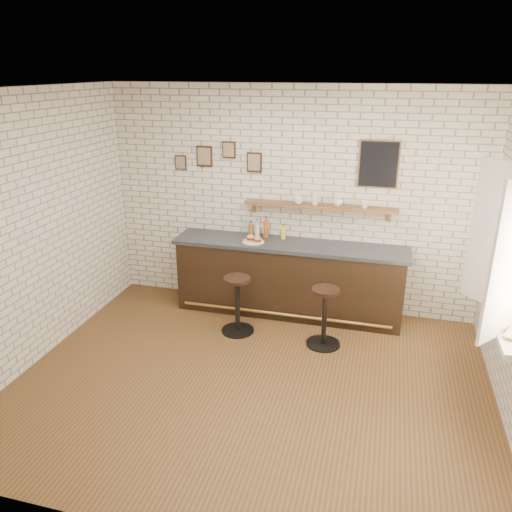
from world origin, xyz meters
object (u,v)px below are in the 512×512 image
Objects in this scene: bitters_bottle_amber at (266,229)px; bar_stool_right at (324,315)px; bitters_bottle_brown at (251,230)px; condiment_bottle_yellow at (283,233)px; bar_counter at (289,278)px; sandwich_plate at (253,242)px; shelf_cup_c at (338,202)px; bitters_bottle_white at (257,230)px; book_upper at (506,331)px; book_lower at (505,331)px; ciabatta_sandwich at (254,239)px; shelf_cup_d at (365,204)px; bar_stool_left at (237,303)px; shelf_cup_a at (298,200)px; shelf_cup_b at (315,201)px.

bar_stool_right is at bearing -43.54° from bitters_bottle_amber.
bitters_bottle_brown is 0.45m from condiment_bottle_yellow.
bitters_bottle_brown is at bearing 164.04° from bar_counter.
sandwich_plate is 1.21m from shelf_cup_c.
bitters_bottle_brown is 0.89× the size of bitters_bottle_white.
book_upper is (2.80, -1.63, -0.06)m from sandwich_plate.
bar_counter is at bearing -15.96° from bitters_bottle_brown.
bitters_bottle_amber is 1.37× the size of book_lower.
ciabatta_sandwich is 0.83× the size of bitters_bottle_amber.
shelf_cup_d is at bearing 12.35° from bar_counter.
bitters_bottle_white is 0.98× the size of book_upper.
bitters_bottle_amber is (0.21, 0.00, 0.03)m from bitters_bottle_brown.
bitters_bottle_amber is at bearing 148.45° from shelf_cup_d.
ciabatta_sandwich is at bearing -171.17° from bar_counter.
shelf_cup_d reaches higher than condiment_bottle_yellow.
shelf_cup_d is 0.48× the size of book_lower.
bar_stool_left is (-0.40, -0.86, -0.69)m from condiment_bottle_yellow.
shelf_cup_a is 0.98× the size of shelf_cup_c.
book_lower is at bearing -29.63° from sandwich_plate.
bitters_bottle_brown is 0.29× the size of bar_stool_left.
sandwich_plate is 0.37× the size of bar_stool_left.
book_upper is at bearing -30.15° from sandwich_plate.
ciabatta_sandwich is 0.27m from bitters_bottle_amber.
bitters_bottle_amber is at bearing 157.78° from shelf_cup_a.
sandwich_plate is 1.40m from bar_stool_right.
shelf_cup_c is at bearing 146.82° from shelf_cup_d.
shelf_cup_a is at bearing 119.16° from bar_stool_right.
condiment_bottle_yellow reaches higher than sandwich_plate.
sandwich_plate is 1.30× the size of bitters_bottle_brown.
ciabatta_sandwich reaches higher than book_upper.
shelf_cup_b reaches higher than condiment_bottle_yellow.
bitters_bottle_white is 1.13× the size of book_lower.
condiment_bottle_yellow is (0.37, 0.00, -0.01)m from bitters_bottle_white.
ciabatta_sandwich is 1.49m from shelf_cup_d.
condiment_bottle_yellow is at bearing 167.35° from book_upper.
sandwich_plate is 0.37× the size of bar_stool_right.
bitters_bottle_amber is 1.35m from shelf_cup_d.
sandwich_plate is 2.52× the size of shelf_cup_b.
shelf_cup_c is at bearing 19.11° from bar_counter.
bitters_bottle_white is (-0.49, 0.16, 0.60)m from bar_counter.
condiment_bottle_yellow is at bearing 128.15° from bar_stool_right.
shelf_cup_d is at bearing 1.49° from bitters_bottle_white.
bitters_bottle_brown is 0.88× the size of book_upper.
shelf_cup_b is at bearing 114.69° from shelf_cup_c.
book_lower is at bearing 114.66° from book_upper.
condiment_bottle_yellow reaches higher than bar_stool_right.
sandwich_plate is 0.81m from shelf_cup_a.
sandwich_plate is 2.70× the size of shelf_cup_d.
shelf_cup_b is (0.75, 0.27, 0.49)m from ciabatta_sandwich.
shelf_cup_b reaches higher than sandwich_plate.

